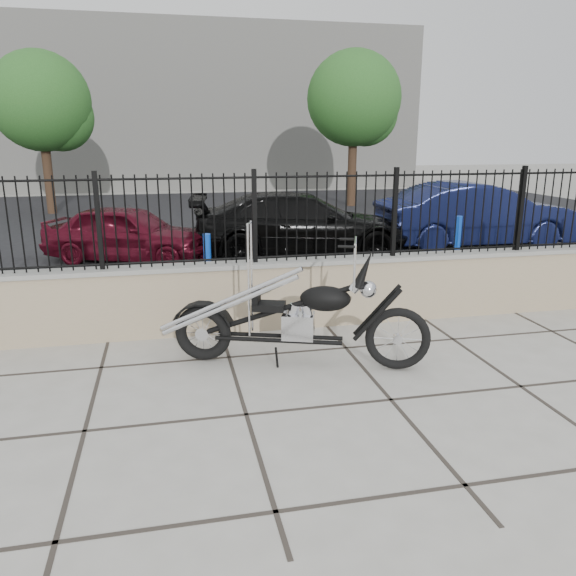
% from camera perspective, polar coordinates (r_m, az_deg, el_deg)
% --- Properties ---
extents(ground_plane, '(90.00, 90.00, 0.00)m').
position_cam_1_polar(ground_plane, '(5.98, 10.41, -11.12)').
color(ground_plane, '#99968E').
rests_on(ground_plane, ground).
extents(parking_lot, '(30.00, 30.00, 0.00)m').
position_cam_1_polar(parking_lot, '(17.75, -5.18, 6.60)').
color(parking_lot, black).
rests_on(parking_lot, ground).
extents(retaining_wall, '(14.00, 0.36, 0.96)m').
position_cam_1_polar(retaining_wall, '(8.02, 3.79, -0.36)').
color(retaining_wall, gray).
rests_on(retaining_wall, ground_plane).
extents(iron_fence, '(14.00, 0.08, 1.20)m').
position_cam_1_polar(iron_fence, '(7.80, 3.92, 7.30)').
color(iron_fence, black).
rests_on(iron_fence, retaining_wall).
extents(background_building, '(22.00, 6.00, 8.00)m').
position_cam_1_polar(background_building, '(31.53, -8.72, 17.49)').
color(background_building, beige).
rests_on(background_building, ground_plane).
extents(chopper_motorcycle, '(2.87, 1.43, 1.72)m').
position_cam_1_polar(chopper_motorcycle, '(6.45, 0.56, -0.68)').
color(chopper_motorcycle, black).
rests_on(chopper_motorcycle, ground_plane).
extents(car_red, '(3.87, 2.74, 1.22)m').
position_cam_1_polar(car_red, '(12.57, -15.94, 5.38)').
color(car_red, '#4E0B19').
rests_on(car_red, parking_lot).
extents(car_black, '(5.07, 2.51, 1.42)m').
position_cam_1_polar(car_black, '(12.69, 1.35, 6.49)').
color(car_black, black).
rests_on(car_black, parking_lot).
extents(car_blue, '(4.79, 1.79, 1.56)m').
position_cam_1_polar(car_blue, '(14.36, 18.58, 7.01)').
color(car_blue, '#0F1538').
rests_on(car_blue, parking_lot).
extents(bollard_a, '(0.13, 0.13, 1.07)m').
position_cam_1_polar(bollard_a, '(9.49, -8.15, 2.30)').
color(bollard_a, '#0D20C6').
rests_on(bollard_a, ground_plane).
extents(bollard_b, '(0.15, 0.15, 1.12)m').
position_cam_1_polar(bollard_b, '(11.64, 16.78, 4.30)').
color(bollard_b, blue).
rests_on(bollard_b, ground_plane).
extents(tree_left, '(3.31, 3.31, 5.58)m').
position_cam_1_polar(tree_left, '(21.48, -23.91, 17.36)').
color(tree_left, '#382619').
rests_on(tree_left, ground_plane).
extents(tree_right, '(3.51, 3.51, 5.92)m').
position_cam_1_polar(tree_right, '(22.20, 6.74, 18.99)').
color(tree_right, '#382619').
rests_on(tree_right, ground_plane).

